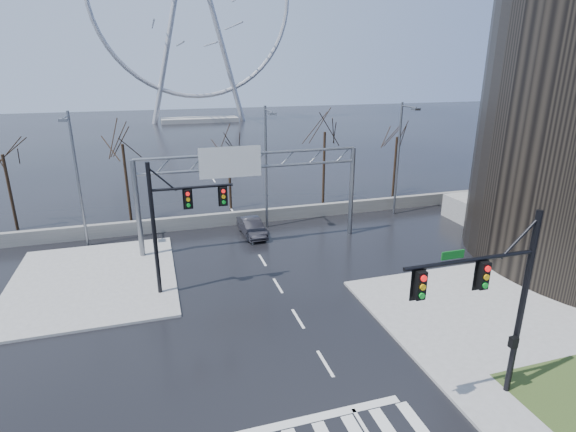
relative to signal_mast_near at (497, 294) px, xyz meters
name	(u,v)px	position (x,y,z in m)	size (l,w,h in m)	color
ground	(325,363)	(-5.14, 4.04, -4.87)	(260.00, 260.00, 0.00)	black
sidewalk_right_ext	(479,308)	(4.86, 6.04, -4.80)	(12.00, 10.00, 0.15)	gray
sidewalk_far	(93,280)	(-16.14, 16.04, -4.80)	(10.00, 12.00, 0.15)	gray
grass_strip	(574,393)	(3.86, -0.96, -4.72)	(5.00, 4.00, 0.02)	#2F3E1A
barrier_wall	(240,218)	(-5.14, 24.04, -4.32)	(52.00, 0.50, 1.10)	slate
signal_mast_near	(497,294)	(0.00, 0.00, 0.00)	(5.52, 0.41, 8.00)	black
signal_mast_far	(173,216)	(-11.01, 13.00, -0.04)	(4.72, 0.41, 8.00)	black
sign_gantry	(246,179)	(-5.52, 19.00, 0.31)	(16.36, 0.40, 7.60)	slate
streetlight_left	(76,170)	(-17.14, 22.20, 1.01)	(0.50, 2.55, 10.00)	slate
streetlight_mid	(267,159)	(-3.14, 22.20, 1.01)	(0.50, 2.55, 10.00)	slate
streetlight_right	(401,151)	(8.86, 22.20, 1.01)	(0.50, 2.55, 10.00)	slate
tree_far_left	(4,163)	(-23.14, 28.04, 0.70)	(3.50, 3.50, 7.00)	black
tree_left	(123,153)	(-14.14, 27.54, 1.10)	(3.75, 3.75, 7.50)	black
tree_center	(229,155)	(-5.14, 28.54, 0.30)	(3.25, 3.25, 6.50)	black
tree_right	(325,140)	(3.86, 27.54, 1.34)	(3.90, 3.90, 7.80)	black
tree_far_right	(397,144)	(11.86, 28.04, 0.54)	(3.40, 3.40, 6.80)	black
ferris_wheel	(193,3)	(-0.14, 99.04, 21.26)	(45.00, 6.00, 50.91)	gray
car	(252,227)	(-4.77, 21.04, -4.18)	(1.47, 4.21, 1.39)	black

